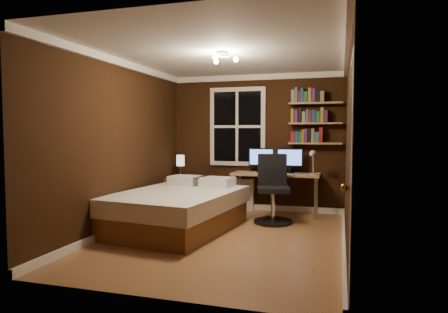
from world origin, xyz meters
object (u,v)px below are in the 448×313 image
(desk_lamp, at_px, (313,162))
(office_chair, at_px, (273,196))
(bed, at_px, (178,209))
(bedside_lamp, at_px, (180,167))
(nightstand, at_px, (181,194))
(desk, at_px, (276,177))
(monitor_right, at_px, (290,161))
(radiator, at_px, (243,194))
(monitor_left, at_px, (261,160))

(desk_lamp, distance_m, office_chair, 0.94)
(bed, bearing_deg, bedside_lamp, 118.43)
(nightstand, bearing_deg, desk, 17.99)
(bed, relative_size, bedside_lamp, 5.23)
(monitor_right, height_order, office_chair, monitor_right)
(bedside_lamp, distance_m, radiator, 1.28)
(nightstand, distance_m, office_chair, 1.91)
(nightstand, bearing_deg, monitor_right, 19.67)
(monitor_right, bearing_deg, radiator, 171.97)
(bed, xyz_separation_m, monitor_right, (1.44, 1.64, 0.64))
(monitor_left, bearing_deg, radiator, 161.16)
(desk, bearing_deg, bed, -127.53)
(bed, distance_m, monitor_left, 1.99)
(monitor_right, bearing_deg, desk_lamp, -31.00)
(bedside_lamp, height_order, office_chair, office_chair)
(bedside_lamp, xyz_separation_m, office_chair, (1.82, -0.56, -0.38))
(radiator, distance_m, desk, 0.76)
(bedside_lamp, height_order, radiator, bedside_lamp)
(monitor_left, bearing_deg, desk, -15.73)
(desk, distance_m, desk_lamp, 0.73)
(monitor_left, relative_size, monitor_right, 1.00)
(nightstand, bearing_deg, bed, -55.11)
(bedside_lamp, distance_m, office_chair, 1.95)
(bedside_lamp, bearing_deg, nightstand, 0.00)
(desk, relative_size, monitor_left, 3.31)
(desk_lamp, bearing_deg, bed, -143.11)
(monitor_left, bearing_deg, bedside_lamp, -172.16)
(nightstand, xyz_separation_m, monitor_right, (1.99, 0.20, 0.65))
(radiator, bearing_deg, monitor_left, -18.84)
(bed, relative_size, office_chair, 2.08)
(bedside_lamp, xyz_separation_m, desk, (1.76, 0.13, -0.14))
(nightstand, xyz_separation_m, office_chair, (1.82, -0.56, 0.13))
(desk, relative_size, office_chair, 1.40)
(monitor_left, distance_m, office_chair, 0.98)
(desk, height_order, monitor_left, monitor_left)
(bedside_lamp, distance_m, desk, 1.77)
(bed, distance_m, nightstand, 1.54)
(monitor_left, bearing_deg, monitor_right, 0.00)
(nightstand, relative_size, bedside_lamp, 1.35)
(bed, relative_size, desk, 1.49)
(radiator, distance_m, office_chair, 1.14)
(nightstand, bearing_deg, desk_lamp, 12.76)
(bed, xyz_separation_m, desk_lamp, (1.85, 1.39, 0.64))
(bedside_lamp, xyz_separation_m, monitor_left, (1.48, 0.20, 0.14))
(radiator, xyz_separation_m, monitor_right, (0.87, -0.12, 0.65))
(monitor_left, distance_m, monitor_right, 0.51)
(desk, bearing_deg, monitor_right, 17.79)
(bed, height_order, radiator, bed)
(bed, height_order, desk_lamp, desk_lamp)
(radiator, xyz_separation_m, desk, (0.63, -0.20, 0.38))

